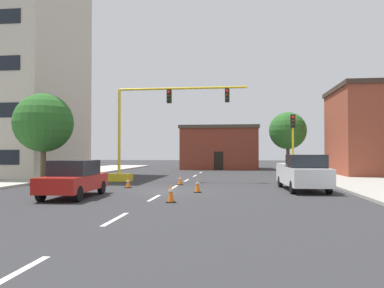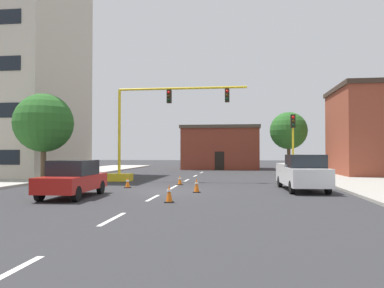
# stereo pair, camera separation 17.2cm
# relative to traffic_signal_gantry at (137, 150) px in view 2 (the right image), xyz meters

# --- Properties ---
(ground_plane) EXTENTS (160.00, 160.00, 0.00)m
(ground_plane) POSITION_rel_traffic_signal_gantry_xyz_m (3.46, -6.72, -2.31)
(ground_plane) COLOR #2D2D30
(sidewalk_left) EXTENTS (6.00, 56.00, 0.14)m
(sidewalk_left) POSITION_rel_traffic_signal_gantry_xyz_m (-9.08, 1.28, -2.24)
(sidewalk_left) COLOR #B2ADA3
(sidewalk_left) RESTS_ON ground_plane
(sidewalk_right) EXTENTS (6.00, 56.00, 0.14)m
(sidewalk_right) POSITION_rel_traffic_signal_gantry_xyz_m (16.00, 1.28, -2.24)
(sidewalk_right) COLOR #9E998E
(sidewalk_right) RESTS_ON ground_plane
(lane_stripe_seg_0) EXTENTS (0.16, 2.40, 0.01)m
(lane_stripe_seg_0) POSITION_rel_traffic_signal_gantry_xyz_m (3.46, -20.72, -2.31)
(lane_stripe_seg_0) COLOR silver
(lane_stripe_seg_0) RESTS_ON ground_plane
(lane_stripe_seg_1) EXTENTS (0.16, 2.40, 0.01)m
(lane_stripe_seg_1) POSITION_rel_traffic_signal_gantry_xyz_m (3.46, -15.22, -2.31)
(lane_stripe_seg_1) COLOR silver
(lane_stripe_seg_1) RESTS_ON ground_plane
(lane_stripe_seg_2) EXTENTS (0.16, 2.40, 0.01)m
(lane_stripe_seg_2) POSITION_rel_traffic_signal_gantry_xyz_m (3.46, -9.72, -2.31)
(lane_stripe_seg_2) COLOR silver
(lane_stripe_seg_2) RESTS_ON ground_plane
(lane_stripe_seg_3) EXTENTS (0.16, 2.40, 0.01)m
(lane_stripe_seg_3) POSITION_rel_traffic_signal_gantry_xyz_m (3.46, -4.22, -2.31)
(lane_stripe_seg_3) COLOR silver
(lane_stripe_seg_3) RESTS_ON ground_plane
(lane_stripe_seg_4) EXTENTS (0.16, 2.40, 0.01)m
(lane_stripe_seg_4) POSITION_rel_traffic_signal_gantry_xyz_m (3.46, 1.28, -2.31)
(lane_stripe_seg_4) COLOR silver
(lane_stripe_seg_4) RESTS_ON ground_plane
(lane_stripe_seg_5) EXTENTS (0.16, 2.40, 0.01)m
(lane_stripe_seg_5) POSITION_rel_traffic_signal_gantry_xyz_m (3.46, 6.78, -2.31)
(lane_stripe_seg_5) COLOR silver
(lane_stripe_seg_5) RESTS_ON ground_plane
(lane_stripe_seg_6) EXTENTS (0.16, 2.40, 0.01)m
(lane_stripe_seg_6) POSITION_rel_traffic_signal_gantry_xyz_m (3.46, 12.28, -2.31)
(lane_stripe_seg_6) COLOR silver
(lane_stripe_seg_6) RESTS_ON ground_plane
(building_tall_left) EXTENTS (12.99, 11.12, 21.27)m
(building_tall_left) POSITION_rel_traffic_signal_gantry_xyz_m (-13.78, 4.36, 8.33)
(building_tall_left) COLOR beige
(building_tall_left) RESTS_ON ground_plane
(building_brick_center) EXTENTS (9.68, 8.32, 5.42)m
(building_brick_center) POSITION_rel_traffic_signal_gantry_xyz_m (5.04, 21.69, 0.41)
(building_brick_center) COLOR brown
(building_brick_center) RESTS_ON ground_plane
(traffic_signal_gantry) EXTENTS (10.25, 1.20, 6.83)m
(traffic_signal_gantry) POSITION_rel_traffic_signal_gantry_xyz_m (0.00, 0.00, 0.00)
(traffic_signal_gantry) COLOR yellow
(traffic_signal_gantry) RESTS_ON ground_plane
(traffic_light_pole_right) EXTENTS (0.32, 0.47, 4.80)m
(traffic_light_pole_right) POSITION_rel_traffic_signal_gantry_xyz_m (11.21, 0.57, 1.21)
(traffic_light_pole_right) COLOR yellow
(traffic_light_pole_right) RESTS_ON ground_plane
(tree_right_far) EXTENTS (3.89, 3.89, 6.34)m
(tree_right_far) POSITION_rel_traffic_signal_gantry_xyz_m (12.52, 13.43, 2.06)
(tree_right_far) COLOR brown
(tree_right_far) RESTS_ON ground_plane
(tree_left_near) EXTENTS (3.98, 3.98, 6.11)m
(tree_left_near) POSITION_rel_traffic_signal_gantry_xyz_m (-5.78, -2.79, 1.79)
(tree_left_near) COLOR brown
(tree_left_near) RESTS_ON ground_plane
(pickup_truck_white) EXTENTS (2.31, 5.51, 1.99)m
(pickup_truck_white) POSITION_rel_traffic_signal_gantry_xyz_m (10.87, -5.35, -1.34)
(pickup_truck_white) COLOR white
(pickup_truck_white) RESTS_ON ground_plane
(sedan_red_mid_left) EXTENTS (2.00, 4.56, 1.74)m
(sedan_red_mid_left) POSITION_rel_traffic_signal_gantry_xyz_m (-0.34, -9.91, -1.43)
(sedan_red_mid_left) COLOR #B21E19
(sedan_red_mid_left) RESTS_ON ground_plane
(traffic_cone_roadside_a) EXTENTS (0.36, 0.36, 0.76)m
(traffic_cone_roadside_a) POSITION_rel_traffic_signal_gantry_xyz_m (5.20, -7.12, -1.94)
(traffic_cone_roadside_a) COLOR black
(traffic_cone_roadside_a) RESTS_ON ground_plane
(traffic_cone_roadside_b) EXTENTS (0.36, 0.36, 0.63)m
(traffic_cone_roadside_b) POSITION_rel_traffic_signal_gantry_xyz_m (3.58, -2.64, -2.01)
(traffic_cone_roadside_b) COLOR black
(traffic_cone_roadside_b) RESTS_ON ground_plane
(traffic_cone_roadside_c) EXTENTS (0.36, 0.36, 0.78)m
(traffic_cone_roadside_c) POSITION_rel_traffic_signal_gantry_xyz_m (4.50, -11.15, -1.93)
(traffic_cone_roadside_c) COLOR black
(traffic_cone_roadside_c) RESTS_ON ground_plane
(traffic_cone_roadside_d) EXTENTS (0.36, 0.36, 0.64)m
(traffic_cone_roadside_d) POSITION_rel_traffic_signal_gantry_xyz_m (0.81, -5.01, -2.00)
(traffic_cone_roadside_d) COLOR black
(traffic_cone_roadside_d) RESTS_ON ground_plane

